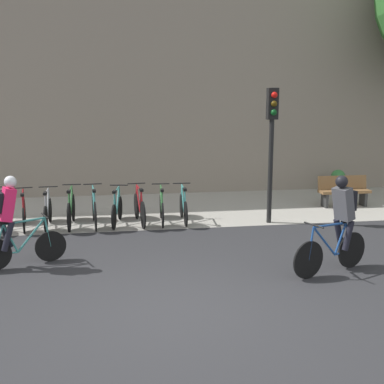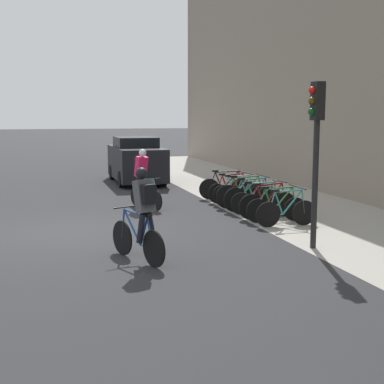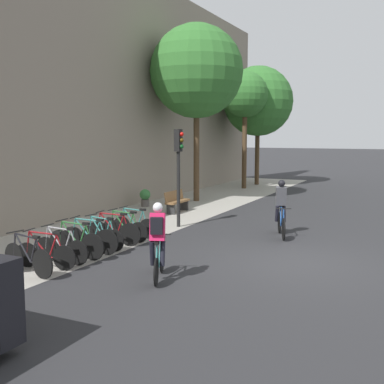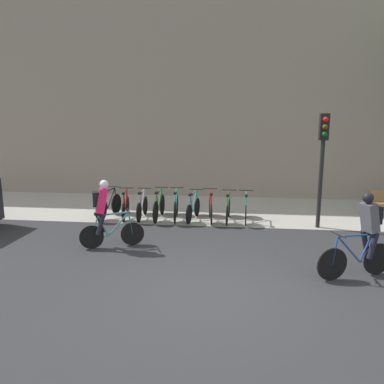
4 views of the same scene
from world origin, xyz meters
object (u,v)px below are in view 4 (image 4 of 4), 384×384
at_px(parked_bike_5, 193,208).
at_px(parked_bike_7, 228,209).
at_px(cyclist_pink, 104,211).
at_px(traffic_light_pole, 323,149).
at_px(parked_bike_0, 109,205).
at_px(parked_bike_8, 246,210).
at_px(cyclist_grey, 365,233).
at_px(parked_bike_6, 211,208).
at_px(parked_bike_1, 126,207).
at_px(parked_bike_2, 142,207).
at_px(parked_bike_4, 176,207).
at_px(parked_bike_3, 159,207).

bearing_deg(parked_bike_5, parked_bike_7, -0.01).
bearing_deg(cyclist_pink, parked_bike_7, 43.65).
bearing_deg(cyclist_pink, traffic_light_pole, 23.22).
distance_m(parked_bike_0, parked_bike_8, 4.50).
relative_size(cyclist_pink, cyclist_grey, 0.98).
bearing_deg(parked_bike_6, parked_bike_1, -179.98).
xyz_separation_m(cyclist_grey, parked_bike_5, (-3.98, 4.01, -0.56)).
distance_m(parked_bike_2, parked_bike_4, 1.13).
distance_m(cyclist_grey, parked_bike_6, 5.30).
distance_m(cyclist_pink, parked_bike_8, 4.66).
xyz_separation_m(parked_bike_4, traffic_light_pole, (4.39, -0.44, 1.94)).
bearing_deg(parked_bike_6, parked_bike_7, -0.07).
bearing_deg(parked_bike_0, traffic_light_pole, -3.76).
bearing_deg(parked_bike_1, parked_bike_3, 0.05).
distance_m(cyclist_pink, parked_bike_7, 4.24).
height_order(parked_bike_2, parked_bike_5, parked_bike_2).
bearing_deg(parked_bike_2, parked_bike_3, 0.00).
bearing_deg(traffic_light_pole, parked_bike_5, 173.50).
relative_size(parked_bike_6, parked_bike_8, 1.07).
height_order(parked_bike_0, parked_bike_8, parked_bike_0).
relative_size(parked_bike_1, traffic_light_pole, 0.48).
xyz_separation_m(parked_bike_1, parked_bike_5, (2.25, 0.00, 0.00)).
bearing_deg(cyclist_grey, parked_bike_6, 130.39).
bearing_deg(parked_bike_6, cyclist_pink, -130.52).
xyz_separation_m(parked_bike_2, parked_bike_7, (2.81, -0.00, -0.00)).
distance_m(cyclist_pink, parked_bike_0, 3.09).
bearing_deg(parked_bike_4, parked_bike_0, -179.99).
relative_size(cyclist_pink, parked_bike_7, 1.06).
distance_m(parked_bike_6, parked_bike_8, 1.12).
height_order(parked_bike_0, parked_bike_4, parked_bike_4).
height_order(cyclist_pink, parked_bike_3, cyclist_pink).
bearing_deg(parked_bike_3, cyclist_pink, -105.29).
bearing_deg(parked_bike_8, parked_bike_0, -180.00).
bearing_deg(parked_bike_3, parked_bike_2, -180.00).
height_order(parked_bike_1, parked_bike_3, parked_bike_3).
distance_m(parked_bike_1, parked_bike_3, 1.12).
height_order(parked_bike_1, parked_bike_5, parked_bike_5).
xyz_separation_m(cyclist_pink, parked_bike_2, (0.23, 2.90, -0.56)).
bearing_deg(parked_bike_0, cyclist_pink, -72.88).
bearing_deg(parked_bike_3, traffic_light_pole, -5.04).
bearing_deg(cyclist_pink, parked_bike_8, 38.85).
height_order(cyclist_pink, parked_bike_2, cyclist_pink).
distance_m(cyclist_pink, cyclist_grey, 6.00).
height_order(parked_bike_3, parked_bike_8, parked_bike_3).
bearing_deg(parked_bike_5, parked_bike_4, 179.92).
relative_size(cyclist_pink, parked_bike_8, 1.09).
distance_m(parked_bike_1, parked_bike_6, 2.81).
bearing_deg(parked_bike_6, parked_bike_8, 0.01).
distance_m(parked_bike_3, parked_bike_5, 1.12).
bearing_deg(cyclist_pink, parked_bike_1, 96.47).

